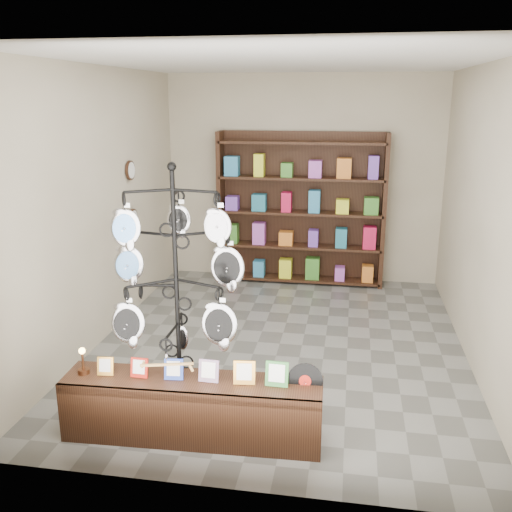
{
  "coord_description": "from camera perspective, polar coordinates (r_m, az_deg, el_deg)",
  "views": [
    {
      "loc": [
        0.72,
        -5.85,
        2.67
      ],
      "look_at": [
        -0.1,
        -1.0,
        1.29
      ],
      "focal_mm": 40.0,
      "sensor_mm": 36.0,
      "label": 1
    }
  ],
  "objects": [
    {
      "name": "display_tree",
      "position": [
        4.56,
        -7.99,
        -2.37
      ],
      "size": [
        1.13,
        1.06,
        2.2
      ],
      "rotation": [
        0.0,
        0.0,
        0.17
      ],
      "color": "black",
      "rests_on": "ground"
    },
    {
      "name": "wall_clocks",
      "position": [
        7.26,
        -12.33,
        6.02
      ],
      "size": [
        0.03,
        0.24,
        0.84
      ],
      "color": "black",
      "rests_on": "ground"
    },
    {
      "name": "back_shelving",
      "position": [
        8.34,
        4.48,
        4.24
      ],
      "size": [
        2.42,
        0.36,
        2.2
      ],
      "color": "black",
      "rests_on": "ground"
    },
    {
      "name": "room_envelope",
      "position": [
        5.95,
        2.59,
        7.72
      ],
      "size": [
        5.0,
        5.0,
        5.0
      ],
      "color": "#BDB298",
      "rests_on": "ground"
    },
    {
      "name": "ground",
      "position": [
        6.47,
        2.39,
        -8.75
      ],
      "size": [
        5.0,
        5.0,
        0.0
      ],
      "primitive_type": "plane",
      "color": "slate",
      "rests_on": "ground"
    },
    {
      "name": "front_shelf",
      "position": [
        4.76,
        -6.36,
        -14.9
      ],
      "size": [
        2.08,
        0.5,
        0.73
      ],
      "rotation": [
        0.0,
        0.0,
        0.04
      ],
      "color": "black",
      "rests_on": "ground"
    }
  ]
}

